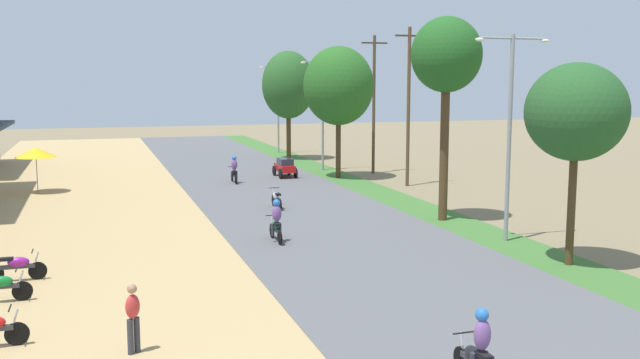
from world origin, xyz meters
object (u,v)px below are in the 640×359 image
Objects in this scene: utility_pole_near at (374,102)px; motorbike_foreground_rider at (478,349)px; motorbike_ahead_third at (276,198)px; car_sedan_red at (285,167)px; median_tree_second at (446,57)px; streetlamp_far at (278,102)px; parked_motorbike_fourth at (17,266)px; median_tree_nearest at (576,113)px; motorbike_ahead_second at (276,222)px; streetlamp_near at (510,124)px; median_tree_third at (339,86)px; streetlamp_mid at (323,107)px; pedestrian_on_shoulder at (133,315)px; utility_pole_far at (409,104)px; median_tree_fourth at (288,85)px; motorbike_ahead_fourth at (234,170)px; vendor_umbrella at (36,152)px.

utility_pole_near is 33.99m from motorbike_foreground_rider.
utility_pole_near is 15.30m from motorbike_ahead_third.
median_tree_second is at bearing -79.03° from car_sedan_red.
streetlamp_far is 47.41m from motorbike_foreground_rider.
parked_motorbike_fourth is 18.46m from median_tree_nearest.
streetlamp_near is at bearing -16.36° from motorbike_ahead_second.
median_tree_third is at bearing 75.97° from motorbike_foreground_rider.
streetlamp_mid is (0.25, 3.98, -1.43)m from median_tree_third.
streetlamp_far is 26.91m from motorbike_ahead_third.
median_tree_third is at bearing -151.33° from utility_pole_near.
pedestrian_on_shoulder reaches higher than parked_motorbike_fourth.
parked_motorbike_fourth is 18.93m from median_tree_second.
median_tree_second is 0.96× the size of utility_pole_far.
motorbike_ahead_third is at bearing -104.64° from streetlamp_far.
streetlamp_near is 4.37× the size of motorbike_ahead_third.
median_tree_third is at bearing -90.88° from streetlamp_far.
median_tree_fourth reaches higher than motorbike_ahead_second.
parked_motorbike_fourth is at bearing 131.04° from motorbike_foreground_rider.
median_tree_nearest is at bearing 43.82° from motorbike_foreground_rider.
parked_motorbike_fourth is at bearing -126.92° from streetlamp_mid.
motorbike_ahead_fourth is at bearing -119.11° from median_tree_fourth.
vendor_umbrella is at bearing 92.00° from parked_motorbike_fourth.
pedestrian_on_shoulder is at bearing -121.49° from utility_pole_near.
utility_pole_near is at bearing 49.44° from motorbike_ahead_third.
motorbike_ahead_third is (-6.73, 9.51, -4.01)m from streetlamp_near.
median_tree_nearest is 3.75× the size of motorbike_ahead_third.
motorbike_foreground_rider is at bearing -31.20° from pedestrian_on_shoulder.
median_tree_second is at bearing -101.25° from utility_pole_near.
streetlamp_mid reaches higher than motorbike_foreground_rider.
parked_motorbike_fourth is at bearing -124.37° from car_sedan_red.
car_sedan_red is at bearing 74.03° from motorbike_ahead_second.
utility_pole_far is at bearing -82.82° from streetlamp_far.
median_tree_fourth is at bearing 69.77° from pedestrian_on_shoulder.
motorbike_foreground_rider is at bearing -93.02° from motorbike_ahead_third.
utility_pole_far is at bearing 29.06° from motorbike_ahead_third.
motorbike_ahead_second is (8.95, 2.77, 0.30)m from parked_motorbike_fourth.
motorbike_ahead_second is at bearing -104.57° from streetlamp_far.
utility_pole_near is at bearing 83.51° from median_tree_nearest.
median_tree_second reaches higher than motorbike_ahead_second.
motorbike_ahead_third is (1.10, 20.86, -0.28)m from motorbike_foreground_rider.
vendor_umbrella is 0.32× the size of streetlamp_near.
streetlamp_far is (0.25, 16.28, -1.49)m from median_tree_third.
vendor_umbrella is at bearing 170.32° from utility_pole_far.
median_tree_third is (17.22, 19.27, 5.32)m from parked_motorbike_fourth.
parked_motorbike_fourth is 1.00× the size of motorbike_ahead_fourth.
median_tree_nearest reaches higher than motorbike_ahead_third.
motorbike_ahead_third is at bearing 117.05° from median_tree_nearest.
vendor_umbrella is 14.89m from car_sedan_red.
vendor_umbrella is 1.40× the size of motorbike_foreground_rider.
motorbike_ahead_fourth is at bearing 74.29° from pedestrian_on_shoulder.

